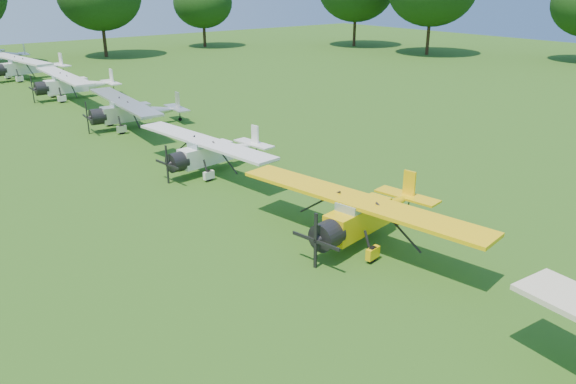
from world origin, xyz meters
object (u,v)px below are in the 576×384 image
at_px(aircraft_3, 213,150).
at_px(aircraft_5, 72,83).
at_px(aircraft_4, 133,109).
at_px(aircraft_6, 27,65).
at_px(aircraft_2, 366,211).

height_order(aircraft_3, aircraft_5, aircraft_5).
height_order(aircraft_4, aircraft_6, aircraft_6).
distance_m(aircraft_2, aircraft_6, 48.33).
relative_size(aircraft_2, aircraft_3, 1.06).
relative_size(aircraft_2, aircraft_5, 0.95).
relative_size(aircraft_3, aircraft_4, 0.93).
bearing_deg(aircraft_6, aircraft_5, -96.61).
distance_m(aircraft_2, aircraft_5, 35.53).
xyz_separation_m(aircraft_2, aircraft_4, (0.28, 22.69, 0.02)).
distance_m(aircraft_3, aircraft_4, 11.51).
xyz_separation_m(aircraft_3, aircraft_6, (0.21, 37.15, 0.23)).
xyz_separation_m(aircraft_4, aircraft_5, (0.08, 12.84, 0.06)).
distance_m(aircraft_5, aircraft_6, 12.81).
bearing_deg(aircraft_5, aircraft_3, -90.13).
xyz_separation_m(aircraft_2, aircraft_6, (-0.03, 48.33, 0.15)).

